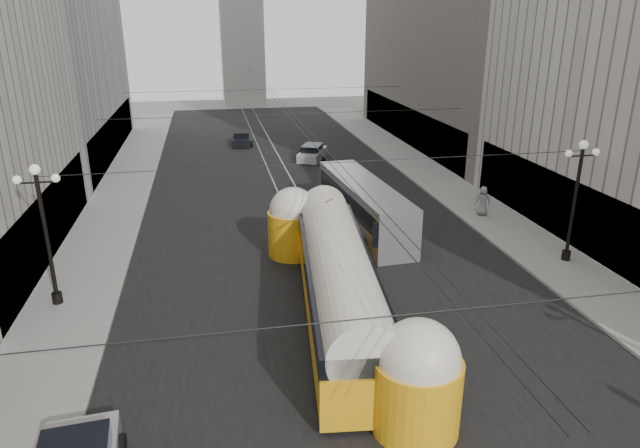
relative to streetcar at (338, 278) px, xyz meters
name	(u,v)px	position (x,y,z in m)	size (l,w,h in m)	color
road	(290,196)	(0.50, 17.95, -1.87)	(20.00, 85.00, 0.02)	black
sidewalk_left	(123,190)	(-11.50, 21.45, -1.79)	(4.00, 72.00, 0.15)	gray
sidewalk_right	(429,174)	(12.50, 21.45, -1.79)	(4.00, 72.00, 0.15)	gray
rail_left	(280,197)	(-0.25, 17.95, -1.87)	(0.12, 85.00, 0.04)	gray
rail_right	(300,195)	(1.25, 17.95, -1.87)	(0.12, 85.00, 0.04)	gray
lamppost_left_mid	(45,228)	(-12.10, 3.45, 1.88)	(1.86, 0.44, 6.37)	black
lamppost_right_mid	(576,194)	(13.10, 3.45, 1.88)	(1.86, 0.44, 6.37)	black
catenary	(292,117)	(0.62, 16.94, 4.01)	(25.00, 72.00, 0.23)	black
streetcar	(338,278)	(0.00, 0.00, 0.00)	(4.42, 17.34, 3.82)	#F1A614
city_bus	(364,204)	(3.93, 10.43, -0.28)	(3.20, 11.58, 2.91)	#ACAEB1
sedan_white_far	(312,153)	(4.06, 28.59, -1.25)	(3.38, 4.69, 1.37)	silver
sedan_dark_far	(242,138)	(-1.70, 36.43, -1.27)	(2.23, 4.40, 1.33)	black
pedestrian_sidewalk_right	(483,201)	(12.02, 11.03, -0.77)	(0.92, 0.57, 1.89)	gray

